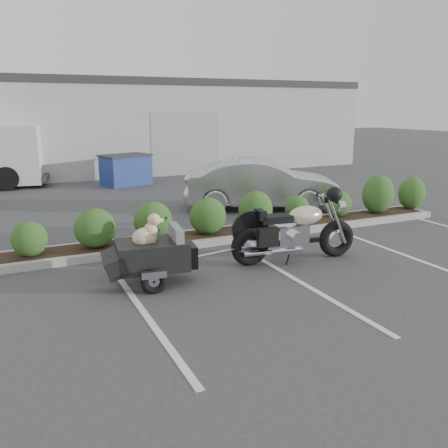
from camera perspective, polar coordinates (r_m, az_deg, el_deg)
name	(u,v)px	position (r m, az deg, el deg)	size (l,w,h in m)	color
ground	(215,277)	(8.18, -1.09, -6.45)	(90.00, 90.00, 0.00)	#38383A
planter_kerb	(216,236)	(10.46, -1.01, -1.44)	(12.00, 1.00, 0.15)	#9E9E93
building	(70,125)	(24.22, -18.08, 11.28)	(26.00, 10.00, 4.00)	#9EA099
motorcycle	(295,231)	(8.96, 8.54, -0.90)	(2.52, 0.95, 1.45)	black
pet_trailer	(151,254)	(7.87, -8.80, -3.57)	(2.03, 1.15, 1.20)	black
sedan	(261,184)	(13.53, 4.52, 4.82)	(1.51, 4.32, 1.42)	#BABAC2
dumpster	(126,170)	(18.04, -11.73, 6.42)	(1.99, 1.63, 1.13)	navy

